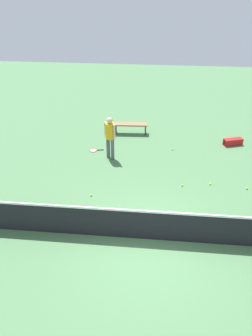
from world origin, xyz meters
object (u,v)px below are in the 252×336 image
at_px(equipment_bag, 232,142).
at_px(tennis_ball_stray_left, 182,185).
at_px(tennis_ball_midcourt, 210,184).
at_px(tennis_ball_baseline, 172,149).
at_px(tennis_racket_near_player, 94,150).
at_px(tennis_ball_near_player, 91,195).
at_px(tennis_ball_by_net, 247,188).
at_px(courtside_bench, 131,125).
at_px(player_near_side, 110,135).

bearing_deg(equipment_bag, tennis_ball_stray_left, 56.88).
height_order(tennis_ball_midcourt, tennis_ball_baseline, same).
bearing_deg(tennis_racket_near_player, tennis_ball_midcourt, 154.65).
relative_size(tennis_ball_midcourt, equipment_bag, 0.08).
xyz_separation_m(tennis_ball_near_player, tennis_ball_midcourt, (-3.97, -1.09, 0.00)).
xyz_separation_m(tennis_ball_midcourt, tennis_ball_stray_left, (0.97, 0.19, 0.00)).
xyz_separation_m(tennis_ball_baseline, tennis_ball_stray_left, (-0.29, 2.69, 0.00)).
relative_size(tennis_ball_near_player, equipment_bag, 0.08).
bearing_deg(tennis_ball_midcourt, tennis_ball_by_net, 172.16).
relative_size(tennis_ball_by_net, equipment_bag, 0.08).
height_order(tennis_ball_by_net, tennis_ball_baseline, same).
height_order(tennis_ball_stray_left, equipment_bag, equipment_bag).
relative_size(tennis_ball_baseline, courtside_bench, 0.04).
xyz_separation_m(player_near_side, courtside_bench, (-0.58, -2.39, -0.59)).
bearing_deg(equipment_bag, tennis_ball_near_player, 39.51).
distance_m(tennis_racket_near_player, tennis_ball_near_player, 3.24).
xyz_separation_m(courtside_bench, equipment_bag, (-4.38, 0.73, -0.28)).
bearing_deg(tennis_ball_by_net, courtside_bench, -43.63).
relative_size(tennis_ball_baseline, equipment_bag, 0.08).
bearing_deg(tennis_ball_stray_left, tennis_ball_midcourt, -168.81).
xyz_separation_m(tennis_racket_near_player, courtside_bench, (-1.34, -1.84, 0.40)).
xyz_separation_m(player_near_side, tennis_racket_near_player, (0.77, -0.55, -1.00)).
xyz_separation_m(tennis_racket_near_player, tennis_ball_midcourt, (-4.46, 2.12, 0.02)).
height_order(tennis_ball_near_player, tennis_ball_baseline, same).
bearing_deg(tennis_ball_midcourt, player_near_side, -22.94).
xyz_separation_m(player_near_side, tennis_ball_by_net, (-4.90, 1.73, -0.98)).
bearing_deg(tennis_ball_stray_left, tennis_ball_by_net, -179.30).
relative_size(tennis_racket_near_player, tennis_ball_baseline, 9.16).
bearing_deg(courtside_bench, tennis_ball_baseline, 142.15).
relative_size(tennis_ball_midcourt, courtside_bench, 0.04).
xyz_separation_m(player_near_side, tennis_ball_near_player, (0.27, 2.65, -0.98)).
bearing_deg(equipment_bag, courtside_bench, -9.43).
bearing_deg(tennis_ball_baseline, tennis_racket_near_player, 6.86).
bearing_deg(tennis_ball_stray_left, player_near_side, -32.75).
bearing_deg(courtside_bench, equipment_bag, 170.57).
height_order(tennis_ball_by_net, tennis_ball_stray_left, same).
xyz_separation_m(tennis_ball_baseline, equipment_bag, (-2.51, -0.72, 0.11)).
distance_m(tennis_ball_stray_left, courtside_bench, 4.68).
height_order(tennis_ball_by_net, tennis_ball_midcourt, same).
distance_m(tennis_ball_by_net, equipment_bag, 3.39).
xyz_separation_m(tennis_racket_near_player, tennis_ball_baseline, (-3.21, -0.39, 0.02)).
bearing_deg(equipment_bag, tennis_ball_midcourt, 68.65).
bearing_deg(tennis_ball_near_player, tennis_ball_stray_left, -163.38).
bearing_deg(equipment_bag, player_near_side, 18.50).
distance_m(tennis_ball_by_net, tennis_ball_baseline, 3.62).
height_order(player_near_side, equipment_bag, player_near_side).
xyz_separation_m(tennis_racket_near_player, tennis_ball_by_net, (-5.66, 2.28, 0.02)).
distance_m(tennis_ball_near_player, tennis_ball_by_net, 5.25).
bearing_deg(tennis_ball_near_player, tennis_ball_midcourt, -164.68).
distance_m(player_near_side, tennis_racket_near_player, 1.37).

